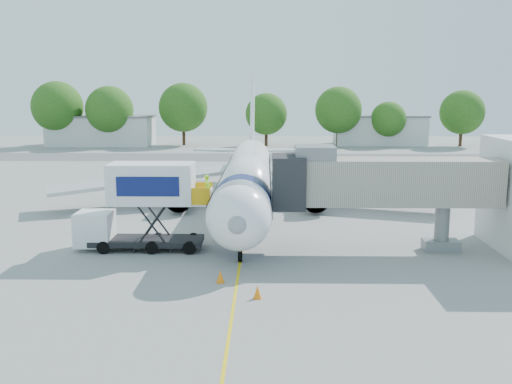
{
  "coord_description": "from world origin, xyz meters",
  "views": [
    {
      "loc": [
        1.51,
        -41.77,
        10.06
      ],
      "look_at": [
        0.84,
        -4.15,
        3.2
      ],
      "focal_mm": 40.0,
      "sensor_mm": 36.0,
      "label": 1
    }
  ],
  "objects_px": {
    "catering_hiloader": "(142,207)",
    "ground_tug": "(329,316)",
    "aircraft": "(248,177)",
    "jet_bridge": "(371,182)"
  },
  "relations": [
    {
      "from": "ground_tug",
      "to": "aircraft",
      "type": "bearing_deg",
      "value": 94.31
    },
    {
      "from": "aircraft",
      "to": "jet_bridge",
      "type": "xyz_separation_m",
      "value": [
        7.99,
        -11.12,
        1.39
      ]
    },
    {
      "from": "jet_bridge",
      "to": "aircraft",
      "type": "bearing_deg",
      "value": 125.7
    },
    {
      "from": "aircraft",
      "to": "catering_hiloader",
      "type": "bearing_deg",
      "value": -119.4
    },
    {
      "from": "catering_hiloader",
      "to": "jet_bridge",
      "type": "bearing_deg",
      "value": 0.01
    },
    {
      "from": "aircraft",
      "to": "ground_tug",
      "type": "height_order",
      "value": "aircraft"
    },
    {
      "from": "catering_hiloader",
      "to": "ground_tug",
      "type": "relative_size",
      "value": 2.53
    },
    {
      "from": "aircraft",
      "to": "jet_bridge",
      "type": "relative_size",
      "value": 2.71
    },
    {
      "from": "jet_bridge",
      "to": "catering_hiloader",
      "type": "relative_size",
      "value": 1.63
    },
    {
      "from": "catering_hiloader",
      "to": "ground_tug",
      "type": "distance_m",
      "value": 16.22
    }
  ]
}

